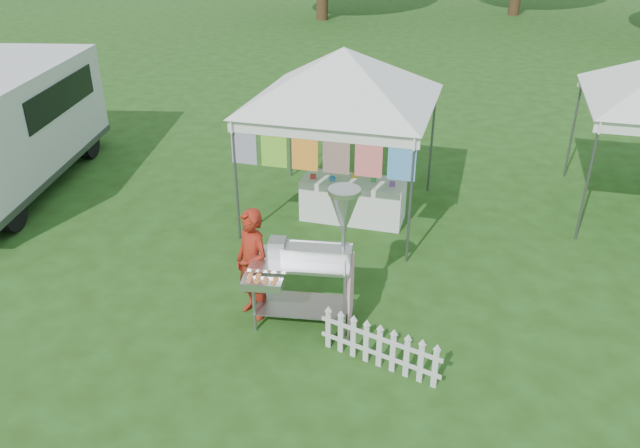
% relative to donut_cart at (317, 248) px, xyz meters
% --- Properties ---
extents(ground, '(120.00, 120.00, 0.00)m').
position_rel_donut_cart_xyz_m(ground, '(-0.51, -0.12, -1.17)').
color(ground, '#224012').
rests_on(ground, ground).
extents(canopy_main, '(4.24, 4.24, 3.45)m').
position_rel_donut_cart_xyz_m(canopy_main, '(-0.51, 3.38, 1.82)').
color(canopy_main, '#59595E').
rests_on(canopy_main, ground).
extents(donut_cart, '(1.44, 1.16, 1.98)m').
position_rel_donut_cart_xyz_m(donut_cart, '(0.00, 0.00, 0.00)').
color(donut_cart, gray).
rests_on(donut_cart, ground).
extents(vendor, '(0.69, 0.63, 1.59)m').
position_rel_donut_cart_xyz_m(vendor, '(-0.90, -0.03, -0.37)').
color(vendor, maroon).
rests_on(vendor, ground).
extents(cargo_van, '(3.37, 5.87, 2.30)m').
position_rel_donut_cart_xyz_m(cargo_van, '(-7.18, 2.82, 0.07)').
color(cargo_van, silver).
rests_on(cargo_van, ground).
extents(picket_fence, '(1.57, 0.47, 0.56)m').
position_rel_donut_cart_xyz_m(picket_fence, '(0.96, -0.65, -0.88)').
color(picket_fence, silver).
rests_on(picket_fence, ground).
extents(display_table, '(1.80, 0.70, 0.76)m').
position_rel_donut_cart_xyz_m(display_table, '(-0.25, 3.20, -0.79)').
color(display_table, white).
rests_on(display_table, ground).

